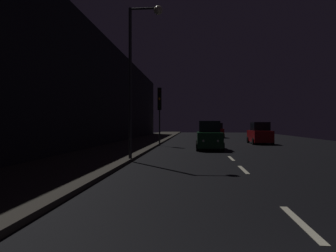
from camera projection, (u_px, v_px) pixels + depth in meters
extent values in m
cube|color=black|center=(217.00, 145.00, 27.12)|extent=(26.90, 84.00, 0.02)
cube|color=#38332B|center=(136.00, 144.00, 27.74)|extent=(4.40, 84.00, 0.15)
cube|color=black|center=(96.00, 89.00, 24.45)|extent=(0.80, 63.00, 9.30)
cube|color=beige|center=(300.00, 223.00, 5.70)|extent=(0.16, 2.20, 0.01)
cube|color=beige|center=(243.00, 170.00, 12.36)|extent=(0.16, 2.20, 0.01)
cube|color=beige|center=(231.00, 158.00, 16.45)|extent=(0.16, 2.20, 0.01)
cylinder|color=#38383A|center=(160.00, 128.00, 26.14)|extent=(0.12, 0.12, 3.07)
cube|color=black|center=(160.00, 99.00, 26.12)|extent=(0.31, 0.35, 1.90)
sphere|color=black|center=(159.00, 91.00, 25.94)|extent=(0.22, 0.22, 0.22)
sphere|color=orange|center=(159.00, 99.00, 25.95)|extent=(0.22, 0.22, 0.22)
sphere|color=black|center=(159.00, 106.00, 25.95)|extent=(0.22, 0.22, 0.22)
cylinder|color=#2D2D30|center=(130.00, 85.00, 15.15)|extent=(0.16, 0.16, 7.60)
cylinder|color=#2D2D30|center=(144.00, 9.00, 15.07)|extent=(1.40, 0.10, 0.10)
sphere|color=beige|center=(158.00, 10.00, 15.01)|extent=(0.44, 0.44, 0.44)
cube|color=#0F3819|center=(209.00, 139.00, 22.21)|extent=(1.73, 4.04, 1.06)
cube|color=black|center=(209.00, 127.00, 22.35)|extent=(1.47, 2.02, 0.81)
cylinder|color=black|center=(223.00, 147.00, 20.73)|extent=(0.21, 0.62, 0.62)
cylinder|color=black|center=(198.00, 147.00, 20.88)|extent=(0.21, 0.62, 0.62)
cylinder|color=black|center=(219.00, 144.00, 23.55)|extent=(0.21, 0.62, 0.62)
cylinder|color=black|center=(197.00, 144.00, 23.70)|extent=(0.21, 0.62, 0.62)
sphere|color=white|center=(218.00, 141.00, 20.20)|extent=(0.17, 0.17, 0.17)
sphere|color=white|center=(203.00, 141.00, 20.28)|extent=(0.17, 0.17, 0.17)
sphere|color=red|center=(214.00, 138.00, 24.15)|extent=(0.17, 0.17, 0.17)
sphere|color=red|center=(202.00, 138.00, 24.23)|extent=(0.17, 0.17, 0.17)
cube|color=maroon|center=(260.00, 136.00, 28.74)|extent=(1.70, 3.97, 1.04)
cube|color=black|center=(260.00, 126.00, 28.59)|extent=(1.45, 1.99, 0.79)
cylinder|color=black|center=(248.00, 140.00, 30.20)|extent=(0.21, 0.61, 0.61)
cylinder|color=black|center=(265.00, 140.00, 30.05)|extent=(0.21, 0.61, 0.61)
cylinder|color=black|center=(254.00, 141.00, 27.43)|extent=(0.21, 0.61, 0.61)
cylinder|color=black|center=(273.00, 142.00, 27.28)|extent=(0.21, 0.61, 0.61)
sphere|color=slate|center=(251.00, 135.00, 30.72)|extent=(0.17, 0.17, 0.17)
sphere|color=slate|center=(260.00, 135.00, 30.64)|extent=(0.17, 0.17, 0.17)
sphere|color=red|center=(259.00, 137.00, 26.84)|extent=(0.17, 0.17, 0.17)
sphere|color=red|center=(270.00, 137.00, 26.76)|extent=(0.17, 0.17, 0.17)
cube|color=maroon|center=(217.00, 132.00, 42.19)|extent=(1.68, 3.93, 1.03)
cube|color=black|center=(217.00, 126.00, 42.04)|extent=(1.43, 1.96, 0.79)
cylinder|color=black|center=(210.00, 135.00, 43.63)|extent=(0.21, 0.60, 0.60)
cylinder|color=black|center=(222.00, 135.00, 43.49)|extent=(0.21, 0.60, 0.60)
cylinder|color=black|center=(211.00, 136.00, 40.89)|extent=(0.21, 0.60, 0.60)
cylinder|color=black|center=(224.00, 136.00, 40.75)|extent=(0.21, 0.60, 0.60)
sphere|color=slate|center=(213.00, 132.00, 44.14)|extent=(0.17, 0.17, 0.17)
sphere|color=slate|center=(219.00, 132.00, 44.06)|extent=(0.17, 0.17, 0.17)
sphere|color=red|center=(214.00, 133.00, 40.31)|extent=(0.17, 0.17, 0.17)
sphere|color=red|center=(221.00, 133.00, 40.23)|extent=(0.17, 0.17, 0.17)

